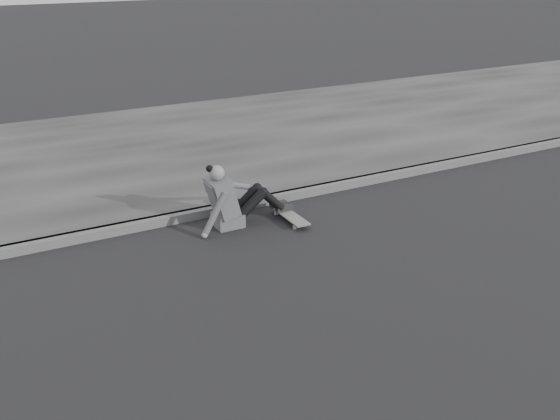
{
  "coord_description": "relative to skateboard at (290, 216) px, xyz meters",
  "views": [
    {
      "loc": [
        -6.17,
        -4.83,
        3.41
      ],
      "look_at": [
        -2.92,
        1.24,
        0.5
      ],
      "focal_mm": 40.0,
      "sensor_mm": 36.0,
      "label": 1
    }
  ],
  "objects": [
    {
      "name": "skateboard",
      "position": [
        0.0,
        0.0,
        0.0
      ],
      "size": [
        0.2,
        0.78,
        0.09
      ],
      "color": "#A0A09B",
      "rests_on": "ground"
    },
    {
      "name": "sidewalk",
      "position": [
        2.42,
        3.71,
        -0.01
      ],
      "size": [
        24.0,
        6.0,
        0.12
      ],
      "primitive_type": "cube",
      "color": "#373737",
      "rests_on": "ground"
    },
    {
      "name": "curb",
      "position": [
        2.42,
        0.69,
        -0.01
      ],
      "size": [
        24.0,
        0.16,
        0.12
      ],
      "primitive_type": "cube",
      "color": "#545454",
      "rests_on": "ground"
    },
    {
      "name": "seated_woman",
      "position": [
        -0.73,
        0.25,
        0.29
      ],
      "size": [
        1.38,
        0.46,
        0.88
      ],
      "color": "#515154",
      "rests_on": "ground"
    },
    {
      "name": "ground",
      "position": [
        2.42,
        -1.89,
        -0.07
      ],
      "size": [
        80.0,
        80.0,
        0.0
      ],
      "primitive_type": "plane",
      "color": "black",
      "rests_on": "ground"
    }
  ]
}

